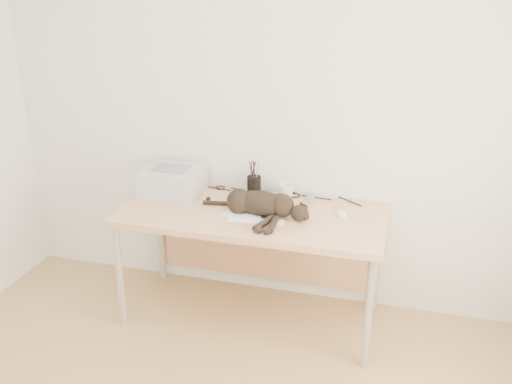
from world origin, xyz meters
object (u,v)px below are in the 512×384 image
(printer, at_px, (172,181))
(mug, at_px, (286,191))
(mouse, at_px, (342,212))
(desk, at_px, (255,226))
(cat, at_px, (259,204))
(pen_cup, at_px, (254,185))

(printer, height_order, mug, printer)
(mug, bearing_deg, printer, -171.75)
(mug, height_order, mouse, mug)
(mug, bearing_deg, mouse, -22.95)
(desk, relative_size, cat, 2.35)
(cat, relative_size, pen_cup, 2.98)
(desk, relative_size, printer, 4.30)
(mug, bearing_deg, desk, -132.44)
(cat, bearing_deg, printer, 169.36)
(desk, xyz_separation_m, cat, (0.05, -0.11, 0.20))
(cat, height_order, mouse, cat)
(printer, bearing_deg, mug, 8.25)
(cat, height_order, pen_cup, pen_cup)
(desk, distance_m, printer, 0.61)
(desk, xyz_separation_m, pen_cup, (-0.06, 0.19, 0.20))
(mug, xyz_separation_m, mouse, (0.37, -0.16, -0.03))
(desk, relative_size, mug, 15.35)
(printer, height_order, mouse, printer)
(printer, distance_m, pen_cup, 0.53)
(pen_cup, relative_size, mouse, 2.23)
(printer, bearing_deg, mouse, -2.75)
(pen_cup, xyz_separation_m, mouse, (0.59, -0.17, -0.05))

